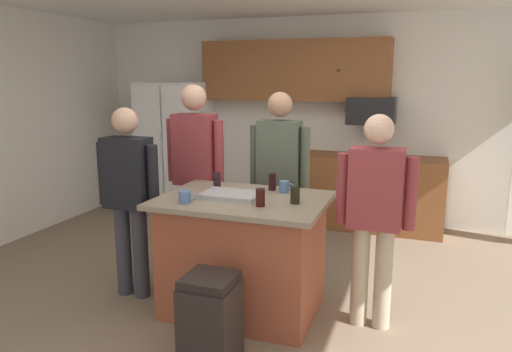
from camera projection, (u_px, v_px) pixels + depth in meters
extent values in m
plane|color=#7F6B56|center=(253.00, 307.00, 3.95)|extent=(7.04, 7.04, 0.00)
cube|color=white|center=(327.00, 120.00, 6.26)|extent=(6.40, 0.10, 2.60)
cube|color=brown|center=(294.00, 70.00, 6.08)|extent=(2.40, 0.35, 0.75)
sphere|color=#4C3823|center=(338.00, 70.00, 5.71)|extent=(0.04, 0.04, 0.04)
cube|color=brown|center=(367.00, 192.00, 5.94)|extent=(1.80, 0.60, 0.90)
sphere|color=#4C3823|center=(404.00, 201.00, 5.51)|extent=(0.04, 0.04, 0.04)
cube|color=white|center=(177.00, 147.00, 6.64)|extent=(0.89, 0.70, 1.78)
cube|color=white|center=(148.00, 150.00, 6.37)|extent=(0.42, 0.04, 1.70)
cube|color=white|center=(178.00, 152.00, 6.23)|extent=(0.42, 0.04, 1.70)
cylinder|color=#B2B2B7|center=(162.00, 145.00, 6.25)|extent=(0.02, 0.02, 0.35)
cube|color=black|center=(372.00, 111.00, 5.76)|extent=(0.56, 0.40, 0.32)
cube|color=#9E4C33|center=(243.00, 257.00, 3.82)|extent=(1.15, 0.80, 0.90)
cube|color=gray|center=(243.00, 200.00, 3.72)|extent=(1.29, 0.94, 0.04)
cylinder|color=tan|center=(360.00, 275.00, 3.62)|extent=(0.13, 0.13, 0.78)
cylinder|color=tan|center=(383.00, 278.00, 3.57)|extent=(0.13, 0.13, 0.78)
cube|color=maroon|center=(376.00, 188.00, 3.46)|extent=(0.38, 0.22, 0.58)
sphere|color=beige|center=(379.00, 129.00, 3.37)|extent=(0.21, 0.21, 0.21)
cylinder|color=maroon|center=(342.00, 189.00, 3.54)|extent=(0.09, 0.09, 0.53)
cylinder|color=maroon|center=(411.00, 194.00, 3.38)|extent=(0.09, 0.09, 0.53)
cylinder|color=#383842|center=(189.00, 227.00, 4.62)|extent=(0.13, 0.13, 0.87)
cylinder|color=#383842|center=(205.00, 229.00, 4.57)|extent=(0.13, 0.13, 0.87)
cube|color=maroon|center=(195.00, 149.00, 4.44)|extent=(0.38, 0.22, 0.65)
sphere|color=tan|center=(194.00, 98.00, 4.34)|extent=(0.24, 0.24, 0.24)
cylinder|color=maroon|center=(172.00, 150.00, 4.52)|extent=(0.09, 0.09, 0.59)
cylinder|color=maroon|center=(219.00, 153.00, 4.36)|extent=(0.09, 0.09, 0.59)
cylinder|color=#4C5166|center=(270.00, 230.00, 4.60)|extent=(0.13, 0.13, 0.84)
cylinder|color=#4C5166|center=(287.00, 232.00, 4.54)|extent=(0.13, 0.13, 0.84)
cube|color=#4C5647|center=(279.00, 155.00, 4.42)|extent=(0.38, 0.22, 0.63)
sphere|color=tan|center=(280.00, 105.00, 4.32)|extent=(0.23, 0.23, 0.23)
cylinder|color=#4C5647|center=(255.00, 155.00, 4.50)|extent=(0.09, 0.09, 0.56)
cylinder|color=#4C5647|center=(305.00, 158.00, 4.34)|extent=(0.09, 0.09, 0.56)
cylinder|color=#383842|center=(124.00, 250.00, 4.13)|extent=(0.13, 0.13, 0.78)
cylinder|color=#383842|center=(141.00, 253.00, 4.07)|extent=(0.13, 0.13, 0.78)
cube|color=black|center=(128.00, 173.00, 3.96)|extent=(0.38, 0.22, 0.59)
sphere|color=tan|center=(125.00, 121.00, 3.87)|extent=(0.21, 0.21, 0.21)
cylinder|color=black|center=(103.00, 173.00, 4.04)|extent=(0.09, 0.09, 0.53)
cylinder|color=black|center=(153.00, 177.00, 3.88)|extent=(0.09, 0.09, 0.53)
cylinder|color=#4C6B99|center=(284.00, 187.00, 3.88)|extent=(0.08, 0.08, 0.10)
torus|color=#4C6B99|center=(290.00, 187.00, 3.86)|extent=(0.06, 0.01, 0.06)
cylinder|color=black|center=(260.00, 198.00, 3.47)|extent=(0.07, 0.07, 0.13)
cylinder|color=black|center=(295.00, 195.00, 3.54)|extent=(0.07, 0.07, 0.13)
cylinder|color=black|center=(272.00, 182.00, 3.96)|extent=(0.06, 0.06, 0.14)
cylinder|color=black|center=(217.00, 181.00, 3.99)|extent=(0.06, 0.06, 0.14)
cylinder|color=#4C6B99|center=(185.00, 197.00, 3.56)|extent=(0.09, 0.09, 0.09)
torus|color=#4C6B99|center=(192.00, 197.00, 3.54)|extent=(0.06, 0.01, 0.06)
cube|color=#B7B7BC|center=(231.00, 197.00, 3.72)|extent=(0.44, 0.30, 0.02)
cube|color=#A8A8AD|center=(231.00, 194.00, 3.71)|extent=(0.44, 0.30, 0.02)
cube|color=black|center=(210.00, 323.00, 3.14)|extent=(0.34, 0.34, 0.55)
cube|color=black|center=(209.00, 280.00, 3.08)|extent=(0.32, 0.32, 0.06)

